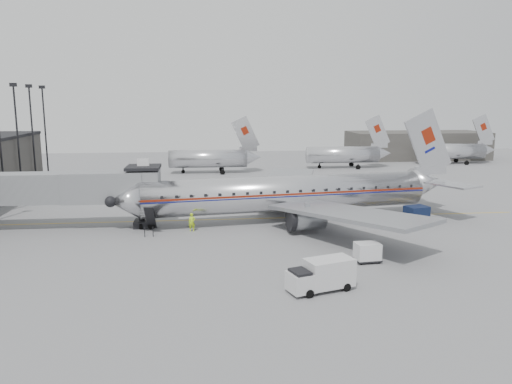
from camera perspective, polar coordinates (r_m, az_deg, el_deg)
ground at (r=49.70m, az=-2.60°, el=-4.74°), size 160.00×160.00×0.00m
hangar at (r=118.43m, az=17.86°, el=5.12°), size 30.00×12.00×6.00m
apron_line at (r=55.74m, az=0.10°, el=-3.04°), size 60.00×0.15×0.01m
jet_bridge at (r=54.10m, az=-20.79°, el=0.37°), size 21.00×6.20×7.10m
distant_aircraft_near at (r=90.47m, az=-5.38°, el=3.90°), size 16.39×3.20×10.26m
distant_aircraft_mid at (r=98.23m, az=9.97°, el=4.30°), size 16.39×3.20×10.26m
distant_aircraft_far at (r=110.86m, az=21.45°, el=4.43°), size 16.39×3.20×10.26m
airliner at (r=54.20m, az=4.23°, el=-0.14°), size 38.48×35.44×12.21m
service_van at (r=35.20m, az=7.50°, el=-9.34°), size 5.02×3.15×2.21m
baggage_cart_navy at (r=56.05m, az=17.87°, el=-2.43°), size 2.80×2.41×1.88m
baggage_cart_white at (r=41.91m, az=12.61°, el=-6.69°), size 2.16×1.72×1.59m
ramp_worker at (r=50.60m, az=-7.34°, el=-3.45°), size 0.69×0.45×1.87m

